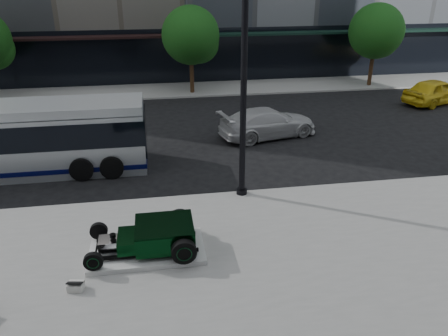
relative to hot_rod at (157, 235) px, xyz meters
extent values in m
plane|color=black|center=(1.78, 5.47, -0.70)|extent=(120.00, 120.00, 0.00)
cube|color=gray|center=(1.78, 19.47, -0.64)|extent=(70.00, 4.00, 0.12)
cube|color=black|center=(-8.22, 21.67, 1.30)|extent=(22.00, 0.50, 4.00)
cube|color=black|center=(14.78, 21.67, 1.30)|extent=(24.00, 0.50, 4.00)
cube|color=black|center=(-8.22, 21.07, 2.90)|extent=(22.00, 1.60, 0.15)
cube|color=black|center=(14.78, 21.07, 2.90)|extent=(24.00, 1.60, 0.15)
cylinder|color=black|center=(2.78, 18.47, 0.72)|extent=(0.28, 0.28, 2.60)
sphere|color=#0E360F|center=(2.78, 18.47, 3.22)|extent=(3.80, 3.80, 3.80)
sphere|color=#0E360F|center=(3.38, 18.77, 2.62)|extent=(2.60, 2.60, 2.60)
cylinder|color=black|center=(15.78, 18.47, 0.72)|extent=(0.28, 0.28, 2.60)
sphere|color=#0E360F|center=(15.78, 18.47, 3.22)|extent=(3.80, 3.80, 3.80)
sphere|color=#0E360F|center=(16.38, 18.77, 2.62)|extent=(2.60, 2.60, 2.60)
cube|color=silver|center=(-0.33, 0.00, -0.50)|extent=(3.40, 1.80, 0.15)
cube|color=black|center=(-0.33, -0.45, -0.33)|extent=(3.00, 0.08, 0.10)
cube|color=black|center=(-0.33, 0.45, -0.33)|extent=(3.00, 0.08, 0.10)
cube|color=black|center=(0.22, 0.00, 0.02)|extent=(1.70, 1.45, 0.62)
cube|color=black|center=(0.22, 0.00, 0.35)|extent=(1.70, 1.45, 0.06)
cube|color=black|center=(-0.88, 0.00, -0.10)|extent=(0.55, 1.05, 0.38)
cube|color=silver|center=(-1.43, 0.00, -0.15)|extent=(0.55, 0.55, 0.34)
cylinder|color=black|center=(-1.28, 0.00, 0.12)|extent=(0.18, 0.18, 0.10)
cylinder|color=black|center=(-1.78, 0.00, -0.27)|extent=(0.06, 1.55, 0.06)
cylinder|color=black|center=(0.72, -0.85, -0.07)|extent=(0.72, 0.24, 0.72)
cylinder|color=black|center=(0.72, -0.98, -0.07)|extent=(0.37, 0.02, 0.37)
torus|color=#0A3719|center=(0.72, -0.99, -0.07)|extent=(0.44, 0.02, 0.44)
cylinder|color=black|center=(0.72, 0.85, -0.07)|extent=(0.72, 0.24, 0.72)
cylinder|color=black|center=(0.72, 0.98, -0.07)|extent=(0.37, 0.02, 0.37)
torus|color=#0A3719|center=(0.72, 0.99, -0.07)|extent=(0.44, 0.02, 0.44)
cylinder|color=black|center=(-1.78, -0.78, -0.16)|extent=(0.54, 0.16, 0.54)
cylinder|color=black|center=(-1.78, -0.87, -0.16)|extent=(0.28, 0.02, 0.28)
torus|color=#0A3719|center=(-1.78, -0.88, -0.16)|extent=(0.34, 0.02, 0.34)
cylinder|color=black|center=(-1.78, 0.78, -0.16)|extent=(0.54, 0.16, 0.54)
cylinder|color=black|center=(-1.78, 0.87, -0.16)|extent=(0.28, 0.02, 0.28)
torus|color=#0A3719|center=(-1.78, 0.88, -0.16)|extent=(0.34, 0.02, 0.34)
cube|color=silver|center=(-2.20, -1.39, -0.47)|extent=(0.45, 0.37, 0.22)
cube|color=black|center=(-2.20, -1.39, -0.34)|extent=(0.45, 0.35, 0.15)
cylinder|color=black|center=(3.21, 3.27, 3.09)|extent=(0.22, 0.22, 7.33)
cylinder|color=black|center=(3.21, 3.27, -0.49)|extent=(0.40, 0.40, 0.18)
cube|color=#080B45|center=(-6.33, 6.98, -0.28)|extent=(12.05, 2.60, 0.20)
cube|color=black|center=(-0.30, 6.98, 0.85)|extent=(0.06, 2.30, 1.70)
cylinder|color=black|center=(-2.93, 5.68, -0.22)|extent=(0.96, 0.28, 0.96)
cylinder|color=black|center=(-2.93, 8.28, -0.22)|extent=(0.96, 0.28, 0.96)
cylinder|color=black|center=(-1.73, 5.68, -0.22)|extent=(0.96, 0.28, 0.96)
cylinder|color=black|center=(-1.73, 8.28, -0.22)|extent=(0.96, 0.28, 0.96)
imported|color=silver|center=(5.82, 9.46, 0.04)|extent=(5.42, 3.20, 1.48)
imported|color=yellow|center=(17.88, 13.64, 0.10)|extent=(5.03, 3.41, 1.59)
camera|label=1|loc=(0.20, -11.09, 7.19)|focal=35.00mm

